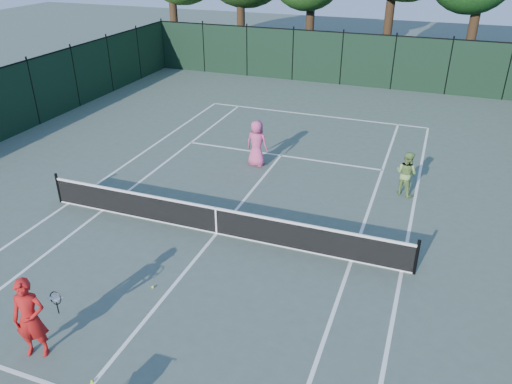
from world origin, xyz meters
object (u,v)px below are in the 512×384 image
(loose_ball_near_cart, at_px, (92,381))
(coach, at_px, (30,318))
(player_pink, at_px, (257,143))
(loose_ball_midcourt, at_px, (153,287))
(player_green, at_px, (406,173))

(loose_ball_near_cart, bearing_deg, coach, 169.96)
(player_pink, height_order, loose_ball_midcourt, player_pink)
(loose_ball_near_cart, bearing_deg, player_green, 64.60)
(loose_ball_midcourt, bearing_deg, player_green, 54.16)
(coach, relative_size, loose_ball_midcourt, 28.44)
(player_pink, height_order, loose_ball_near_cart, player_pink)
(player_green, distance_m, loose_ball_midcourt, 9.44)
(loose_ball_near_cart, relative_size, loose_ball_midcourt, 1.00)
(coach, height_order, player_pink, coach)
(player_pink, bearing_deg, coach, 92.70)
(player_green, relative_size, loose_ball_midcourt, 23.27)
(player_green, bearing_deg, loose_ball_near_cart, 92.92)
(coach, height_order, loose_ball_midcourt, coach)
(player_pink, xyz_separation_m, player_green, (5.67, -0.52, -0.12))
(loose_ball_near_cart, bearing_deg, player_pink, 92.95)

